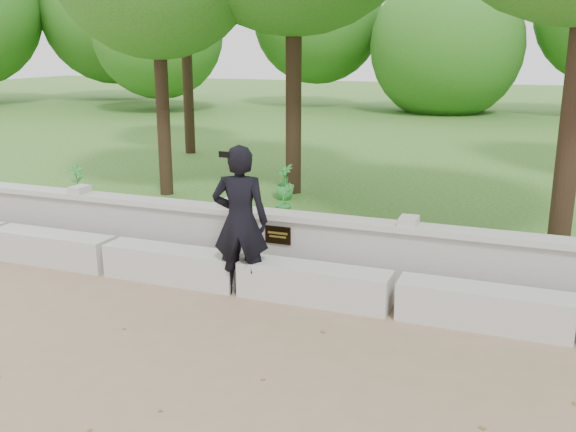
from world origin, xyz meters
name	(u,v)px	position (x,y,z in m)	size (l,w,h in m)	color
ground	(161,354)	(0.00, 0.00, 0.00)	(80.00, 80.00, 0.00)	#92765A
lawn	(413,147)	(0.00, 14.00, 0.12)	(40.00, 22.00, 0.25)	#29591A
concrete_bench	(240,274)	(0.00, 1.90, 0.22)	(11.90, 0.45, 0.45)	beige
parapet_wall	(262,241)	(0.00, 2.60, 0.46)	(12.50, 0.35, 0.90)	#B8B5AE
man_main	(240,221)	(0.07, 1.80, 0.96)	(0.79, 0.71, 1.91)	black
shrub_a	(77,179)	(-4.91, 4.86, 0.54)	(0.31, 0.21, 0.58)	green
shrub_b	(284,202)	(-0.41, 4.48, 0.55)	(0.34, 0.27, 0.61)	green
shrub_d	(284,182)	(-0.94, 5.84, 0.58)	(0.37, 0.33, 0.67)	green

